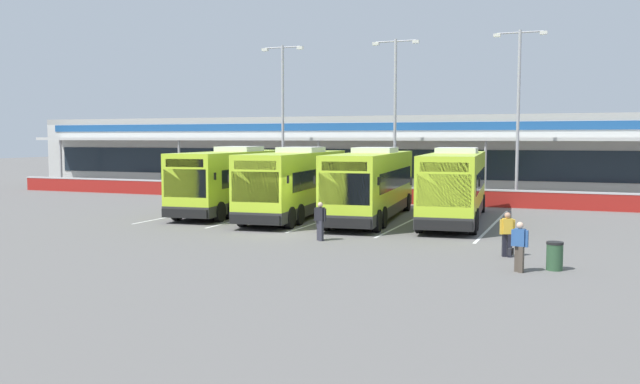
# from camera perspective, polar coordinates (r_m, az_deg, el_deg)

# --- Properties ---
(ground_plane) EXTENTS (200.00, 200.00, 0.00)m
(ground_plane) POSITION_cam_1_polar(r_m,az_deg,el_deg) (30.67, -2.56, -3.39)
(ground_plane) COLOR #605E5B
(terminal_building) EXTENTS (70.00, 13.00, 6.00)m
(terminal_building) POSITION_cam_1_polar(r_m,az_deg,el_deg) (56.05, 8.67, 3.31)
(terminal_building) COLOR #B7B7B2
(terminal_building) RESTS_ON ground
(red_barrier_wall) EXTENTS (60.00, 0.40, 1.10)m
(red_barrier_wall) POSITION_cam_1_polar(r_m,az_deg,el_deg) (44.17, 5.08, -0.21)
(red_barrier_wall) COLOR maroon
(red_barrier_wall) RESTS_ON ground
(coach_bus_leftmost) EXTENTS (3.87, 12.33, 3.78)m
(coach_bus_leftmost) POSITION_cam_1_polar(r_m,az_deg,el_deg) (39.00, -7.42, 0.94)
(coach_bus_leftmost) COLOR #B7DB2D
(coach_bus_leftmost) RESTS_ON ground
(coach_bus_left_centre) EXTENTS (3.87, 12.33, 3.78)m
(coach_bus_left_centre) POSITION_cam_1_polar(r_m,az_deg,el_deg) (36.20, -2.08, 0.69)
(coach_bus_left_centre) COLOR #B7DB2D
(coach_bus_left_centre) RESTS_ON ground
(coach_bus_centre) EXTENTS (3.87, 12.33, 3.78)m
(coach_bus_centre) POSITION_cam_1_polar(r_m,az_deg,el_deg) (35.10, 4.43, 0.55)
(coach_bus_centre) COLOR #B7DB2D
(coach_bus_centre) RESTS_ON ground
(coach_bus_right_centre) EXTENTS (3.87, 12.33, 3.78)m
(coach_bus_right_centre) POSITION_cam_1_polar(r_m,az_deg,el_deg) (34.90, 11.47, 0.45)
(coach_bus_right_centre) COLOR #B7DB2D
(coach_bus_right_centre) RESTS_ON ground
(bay_stripe_far_west) EXTENTS (0.14, 13.00, 0.01)m
(bay_stripe_far_west) POSITION_cam_1_polar(r_m,az_deg,el_deg) (39.84, -10.13, -1.59)
(bay_stripe_far_west) COLOR silver
(bay_stripe_far_west) RESTS_ON ground
(bay_stripe_west) EXTENTS (0.14, 13.00, 0.01)m
(bay_stripe_west) POSITION_cam_1_polar(r_m,az_deg,el_deg) (37.82, -4.69, -1.86)
(bay_stripe_west) COLOR silver
(bay_stripe_west) RESTS_ON ground
(bay_stripe_mid_west) EXTENTS (0.14, 13.00, 0.01)m
(bay_stripe_mid_west) POSITION_cam_1_polar(r_m,az_deg,el_deg) (36.19, 1.30, -2.14)
(bay_stripe_mid_west) COLOR silver
(bay_stripe_mid_west) RESTS_ON ground
(bay_stripe_centre) EXTENTS (0.14, 13.00, 0.01)m
(bay_stripe_centre) POSITION_cam_1_polar(r_m,az_deg,el_deg) (34.98, 7.78, -2.42)
(bay_stripe_centre) COLOR silver
(bay_stripe_centre) RESTS_ON ground
(bay_stripe_mid_east) EXTENTS (0.14, 13.00, 0.01)m
(bay_stripe_mid_east) POSITION_cam_1_polar(r_m,az_deg,el_deg) (34.25, 14.63, -2.68)
(bay_stripe_mid_east) COLOR silver
(bay_stripe_mid_east) RESTS_ON ground
(pedestrian_with_handbag) EXTENTS (0.64, 0.41, 1.62)m
(pedestrian_with_handbag) POSITION_cam_1_polar(r_m,az_deg,el_deg) (22.30, 16.66, -4.41)
(pedestrian_with_handbag) COLOR #4C4238
(pedestrian_with_handbag) RESTS_ON ground
(pedestrian_in_dark_coat) EXTENTS (0.54, 0.34, 1.62)m
(pedestrian_in_dark_coat) POSITION_cam_1_polar(r_m,az_deg,el_deg) (27.82, 0.02, -2.40)
(pedestrian_in_dark_coat) COLOR #33333D
(pedestrian_in_dark_coat) RESTS_ON ground
(pedestrian_child) EXTENTS (0.53, 0.33, 1.62)m
(pedestrian_child) POSITION_cam_1_polar(r_m,az_deg,el_deg) (24.98, 15.73, -3.39)
(pedestrian_child) COLOR black
(pedestrian_child) RESTS_ON ground
(lamp_post_west) EXTENTS (3.24, 0.28, 11.00)m
(lamp_post_west) POSITION_cam_1_polar(r_m,az_deg,el_deg) (49.28, -3.20, 6.98)
(lamp_post_west) COLOR #9E9EA3
(lamp_post_west) RESTS_ON ground
(lamp_post_centre) EXTENTS (3.24, 0.28, 11.00)m
(lamp_post_centre) POSITION_cam_1_polar(r_m,az_deg,el_deg) (46.38, 6.44, 7.11)
(lamp_post_centre) COLOR #9E9EA3
(lamp_post_centre) RESTS_ON ground
(lamp_post_east) EXTENTS (3.24, 0.28, 11.00)m
(lamp_post_east) POSITION_cam_1_polar(r_m,az_deg,el_deg) (44.08, 16.60, 7.07)
(lamp_post_east) COLOR #9E9EA3
(lamp_post_east) RESTS_ON ground
(litter_bin) EXTENTS (0.54, 0.54, 0.93)m
(litter_bin) POSITION_cam_1_polar(r_m,az_deg,el_deg) (23.02, 19.43, -5.18)
(litter_bin) COLOR #2D5133
(litter_bin) RESTS_ON ground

